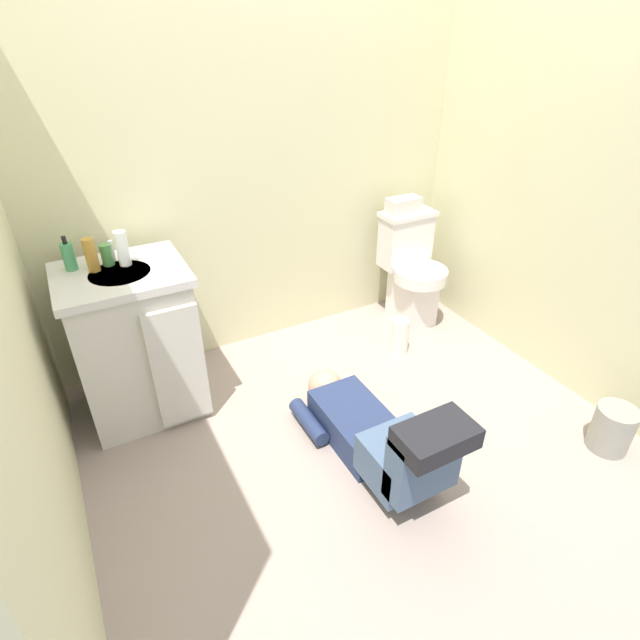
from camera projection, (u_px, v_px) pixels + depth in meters
name	position (u px, v px, depth m)	size (l,w,h in m)	color
ground_plane	(348.00, 429.00, 2.64)	(3.06, 3.06, 0.04)	gray
wall_back	(257.00, 149.00, 2.80)	(2.72, 0.08, 2.40)	beige
wall_right	(580.00, 164.00, 2.53)	(0.08, 2.06, 2.40)	beige
toilet	(411.00, 270.00, 3.38)	(0.36, 0.46, 0.75)	silver
vanity_cabinet	(136.00, 342.00, 2.55)	(0.60, 0.53, 0.82)	silver
faucet	(112.00, 250.00, 2.42)	(0.02, 0.02, 0.10)	silver
person_plumber	(377.00, 435.00, 2.33)	(0.39, 1.06, 0.52)	navy
tissue_box	(403.00, 205.00, 3.20)	(0.22, 0.11, 0.10)	silver
soap_dispenser	(69.00, 256.00, 2.32)	(0.06, 0.06, 0.17)	#48A065
bottle_amber	(91.00, 255.00, 2.31)	(0.05, 0.05, 0.16)	#C28833
bottle_green	(107.00, 255.00, 2.37)	(0.05, 0.05, 0.10)	#519B50
bottle_white	(122.00, 248.00, 2.36)	(0.06, 0.06, 0.17)	silver
trash_can	(612.00, 429.00, 2.44)	(0.19, 0.19, 0.24)	gray
paper_towel_roll	(400.00, 336.00, 3.15)	(0.11, 0.11, 0.23)	white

